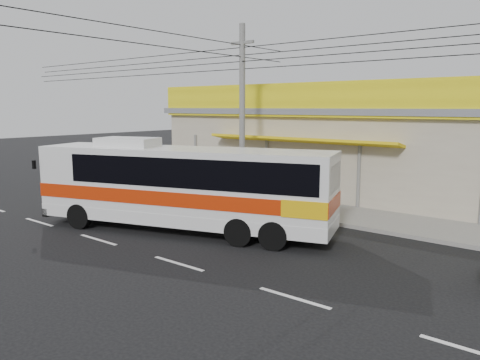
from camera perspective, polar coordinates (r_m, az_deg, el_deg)
The scene contains 8 objects.
ground at distance 15.86m, azimuth -0.91°, elevation -7.86°, with size 120.00×120.00×0.00m, color black.
sidewalk at distance 20.66m, azimuth 9.78°, elevation -3.79°, with size 30.00×3.20×0.15m, color slate.
lane_markings at distance 14.12m, azimuth -7.49°, elevation -10.09°, with size 50.00×0.12×0.01m, color silver, non-canonical shape.
storefront_building at distance 25.27m, azimuth 16.03°, elevation 3.41°, with size 22.60×9.20×5.70m.
coach_bus at distance 17.15m, azimuth -6.47°, elevation -0.36°, with size 11.29×5.67×3.42m.
motorbike_red at distance 26.63m, azimuth -11.86°, elevation 0.29°, with size 0.69×1.97×1.03m, color maroon.
motorbike_dark at distance 28.25m, azimuth -11.47°, elevation 0.72°, with size 0.45×1.61×0.97m, color black.
utility_pole at distance 21.37m, azimuth 0.28°, elevation 14.76°, with size 34.00×14.00×8.19m.
Camera 1 is at (9.69, -11.69, 4.59)m, focal length 35.00 mm.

